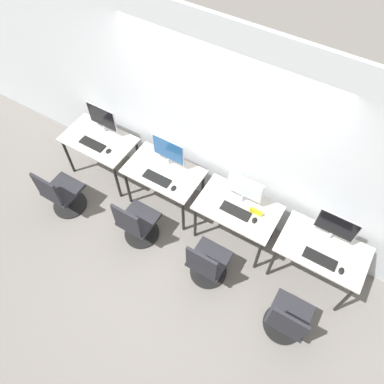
{
  "coord_description": "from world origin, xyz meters",
  "views": [
    {
      "loc": [
        1.32,
        -2.08,
        4.6
      ],
      "look_at": [
        0.0,
        0.12,
        0.89
      ],
      "focal_mm": 35.0,
      "sensor_mm": 36.0,
      "label": 1
    }
  ],
  "objects": [
    {
      "name": "ground_plane",
      "position": [
        0.0,
        0.0,
        0.0
      ],
      "size": [
        20.0,
        20.0,
        0.0
      ],
      "primitive_type": "plane",
      "color": "slate"
    },
    {
      "name": "wall_back",
      "position": [
        0.0,
        0.74,
        1.4
      ],
      "size": [
        12.0,
        0.05,
        2.8
      ],
      "color": "silver",
      "rests_on": "ground_plane"
    },
    {
      "name": "desk_far_left",
      "position": [
        -1.64,
        0.31,
        0.64
      ],
      "size": [
        1.01,
        0.62,
        0.74
      ],
      "color": "#BCB7AD",
      "rests_on": "ground_plane"
    },
    {
      "name": "monitor_far_left",
      "position": [
        -1.64,
        0.48,
        1.0
      ],
      "size": [
        0.46,
        0.14,
        0.45
      ],
      "color": "#B2B2B7",
      "rests_on": "desk_far_left"
    },
    {
      "name": "keyboard_far_left",
      "position": [
        -1.64,
        0.19,
        0.75
      ],
      "size": [
        0.38,
        0.14,
        0.02
      ],
      "color": "black",
      "rests_on": "desk_far_left"
    },
    {
      "name": "mouse_far_left",
      "position": [
        -1.37,
        0.2,
        0.76
      ],
      "size": [
        0.06,
        0.09,
        0.03
      ],
      "color": "black",
      "rests_on": "desk_far_left"
    },
    {
      "name": "office_chair_far_left",
      "position": [
        -1.72,
        -0.52,
        0.34
      ],
      "size": [
        0.48,
        0.48,
        0.86
      ],
      "color": "black",
      "rests_on": "ground_plane"
    },
    {
      "name": "desk_left",
      "position": [
        -0.55,
        0.31,
        0.64
      ],
      "size": [
        1.01,
        0.62,
        0.74
      ],
      "color": "#BCB7AD",
      "rests_on": "ground_plane"
    },
    {
      "name": "monitor_left",
      "position": [
        -0.55,
        0.45,
        1.0
      ],
      "size": [
        0.46,
        0.14,
        0.45
      ],
      "color": "#B2B2B7",
      "rests_on": "desk_left"
    },
    {
      "name": "keyboard_left",
      "position": [
        -0.55,
        0.16,
        0.75
      ],
      "size": [
        0.38,
        0.14,
        0.02
      ],
      "color": "black",
      "rests_on": "desk_left"
    },
    {
      "name": "mouse_left",
      "position": [
        -0.28,
        0.13,
        0.76
      ],
      "size": [
        0.06,
        0.09,
        0.03
      ],
      "color": "black",
      "rests_on": "desk_left"
    },
    {
      "name": "office_chair_left",
      "position": [
        -0.55,
        -0.36,
        0.34
      ],
      "size": [
        0.48,
        0.48,
        0.86
      ],
      "color": "black",
      "rests_on": "ground_plane"
    },
    {
      "name": "desk_right",
      "position": [
        0.55,
        0.31,
        0.64
      ],
      "size": [
        1.01,
        0.62,
        0.74
      ],
      "color": "#BCB7AD",
      "rests_on": "ground_plane"
    },
    {
      "name": "monitor_right",
      "position": [
        0.55,
        0.42,
        1.0
      ],
      "size": [
        0.46,
        0.14,
        0.45
      ],
      "color": "#B2B2B7",
      "rests_on": "desk_right"
    },
    {
      "name": "keyboard_right",
      "position": [
        0.55,
        0.24,
        0.75
      ],
      "size": [
        0.38,
        0.14,
        0.02
      ],
      "color": "black",
      "rests_on": "desk_right"
    },
    {
      "name": "mouse_right",
      "position": [
        0.8,
        0.24,
        0.76
      ],
      "size": [
        0.06,
        0.09,
        0.03
      ],
      "color": "black",
      "rests_on": "desk_right"
    },
    {
      "name": "office_chair_right",
      "position": [
        0.51,
        -0.38,
        0.34
      ],
      "size": [
        0.48,
        0.48,
        0.86
      ],
      "color": "black",
      "rests_on": "ground_plane"
    },
    {
      "name": "desk_far_right",
      "position": [
        1.64,
        0.31,
        0.64
      ],
      "size": [
        1.01,
        0.62,
        0.74
      ],
      "color": "#BCB7AD",
      "rests_on": "ground_plane"
    },
    {
      "name": "monitor_far_right",
      "position": [
        1.64,
        0.48,
        1.0
      ],
      "size": [
        0.46,
        0.14,
        0.45
      ],
      "color": "#B2B2B7",
      "rests_on": "desk_far_right"
    },
    {
      "name": "keyboard_far_right",
      "position": [
        1.64,
        0.17,
        0.75
      ],
      "size": [
        0.38,
        0.14,
        0.02
      ],
      "color": "black",
      "rests_on": "desk_far_right"
    },
    {
      "name": "mouse_far_right",
      "position": [
        1.89,
        0.15,
        0.76
      ],
      "size": [
        0.06,
        0.09,
        0.03
      ],
      "color": "black",
      "rests_on": "desk_far_right"
    },
    {
      "name": "office_chair_far_right",
      "position": [
        1.62,
        -0.5,
        0.34
      ],
      "size": [
        0.48,
        0.48,
        0.86
      ],
      "color": "black",
      "rests_on": "ground_plane"
    },
    {
      "name": "placard_right",
      "position": [
        0.77,
        0.34,
        0.78
      ],
      "size": [
        0.16,
        0.03,
        0.08
      ],
      "color": "yellow",
      "rests_on": "desk_right"
    }
  ]
}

